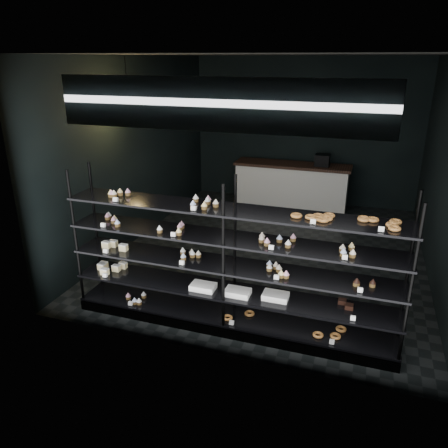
# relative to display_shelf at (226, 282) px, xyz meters

# --- Properties ---
(room) EXTENTS (5.01, 6.01, 3.20)m
(room) POSITION_rel_display_shelf_xyz_m (0.03, 2.45, 0.97)
(room) COLOR black
(room) RESTS_ON ground
(display_shelf) EXTENTS (4.00, 0.50, 1.91)m
(display_shelf) POSITION_rel_display_shelf_xyz_m (0.00, 0.00, 0.00)
(display_shelf) COLOR black
(display_shelf) RESTS_ON room
(signage) EXTENTS (3.30, 0.05, 0.50)m
(signage) POSITION_rel_display_shelf_xyz_m (0.03, -0.48, 2.12)
(signage) COLOR #0D0F45
(signage) RESTS_ON room
(pendant_lamp) EXTENTS (0.33, 0.33, 0.90)m
(pendant_lamp) POSITION_rel_display_shelf_xyz_m (-2.05, 1.51, 1.82)
(pendant_lamp) COLOR black
(pendant_lamp) RESTS_ON room
(service_counter) EXTENTS (2.52, 0.65, 1.23)m
(service_counter) POSITION_rel_display_shelf_xyz_m (-0.10, 4.95, -0.13)
(service_counter) COLOR silver
(service_counter) RESTS_ON room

